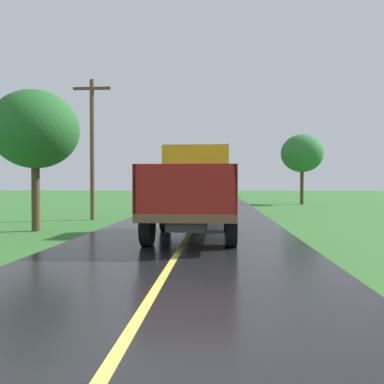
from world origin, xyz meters
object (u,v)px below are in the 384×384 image
(banana_truck_near, at_px, (195,190))
(roadside_tree_mid_right, at_px, (35,130))
(utility_pole_roadside, at_px, (92,145))
(roadside_tree_near_left, at_px, (302,153))
(banana_truck_far, at_px, (211,187))

(banana_truck_near, relative_size, roadside_tree_mid_right, 1.19)
(banana_truck_near, height_order, roadside_tree_mid_right, roadside_tree_mid_right)
(banana_truck_near, relative_size, utility_pole_roadside, 0.91)
(utility_pole_roadside, relative_size, roadside_tree_mid_right, 1.31)
(roadside_tree_near_left, bearing_deg, utility_pole_roadside, -129.42)
(banana_truck_far, relative_size, utility_pole_roadside, 0.91)
(banana_truck_near, xyz_separation_m, utility_pole_roadside, (-5.03, 5.72, 1.97))
(utility_pole_roadside, distance_m, roadside_tree_near_left, 19.57)
(roadside_tree_near_left, bearing_deg, banana_truck_near, -109.54)
(banana_truck_near, relative_size, roadside_tree_near_left, 1.03)
(banana_truck_far, xyz_separation_m, utility_pole_roadside, (-5.26, -6.11, 1.97))
(banana_truck_far, bearing_deg, roadside_tree_mid_right, -118.92)
(banana_truck_near, height_order, banana_truck_far, same)
(roadside_tree_near_left, bearing_deg, banana_truck_far, -128.52)
(banana_truck_far, height_order, utility_pole_roadside, utility_pole_roadside)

